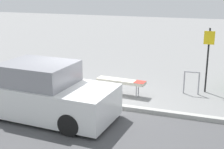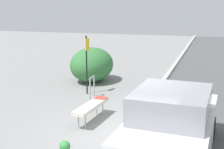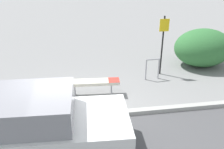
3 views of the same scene
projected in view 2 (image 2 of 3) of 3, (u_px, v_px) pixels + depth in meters
The scene contains 7 objects.
ground_plane at pixel (128, 133), 8.51m from camera, with size 60.00×60.00×0.00m, color gray.
curb at pixel (128, 131), 8.50m from camera, with size 60.00×0.20×0.13m.
bench at pixel (91, 106), 9.32m from camera, with size 1.77×0.52×0.54m.
bike_rack at pixel (92, 85), 11.71m from camera, with size 0.55×0.08×0.83m.
sign_post at pixel (87, 59), 12.07m from camera, with size 0.36×0.08×2.30m.
shrub_hedge at pixel (92, 65), 14.24m from camera, with size 2.42×1.90×1.57m.
parked_car_near at pixel (172, 127), 7.10m from camera, with size 4.19×1.97×1.60m.
Camera 2 is at (-7.72, -2.05, 3.38)m, focal length 50.00 mm.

